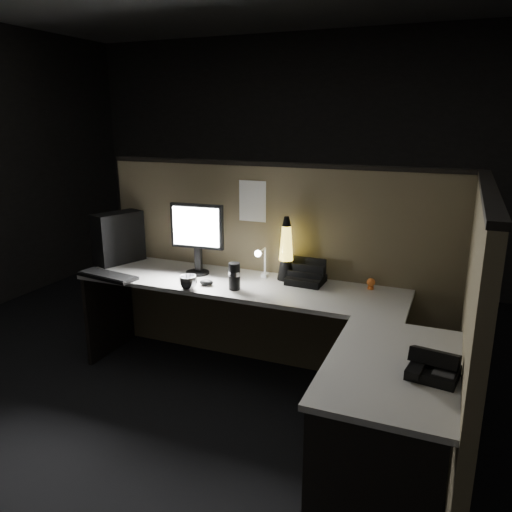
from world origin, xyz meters
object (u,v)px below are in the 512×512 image
at_px(desk_phone, 433,366).
at_px(monitor, 197,232).
at_px(lava_lamp, 286,254).
at_px(keyboard, 108,276).
at_px(pc_tower, 119,238).

bearing_deg(desk_phone, monitor, 159.95).
bearing_deg(monitor, lava_lamp, 5.36).
distance_m(keyboard, desk_phone, 2.31).
xyz_separation_m(pc_tower, keyboard, (0.16, -0.36, -0.19)).
bearing_deg(monitor, keyboard, -152.77).
bearing_deg(keyboard, monitor, 39.87).
height_order(keyboard, desk_phone, desk_phone).
height_order(lava_lamp, desk_phone, lava_lamp).
relative_size(lava_lamp, desk_phone, 1.88).
bearing_deg(lava_lamp, desk_phone, -44.81).
xyz_separation_m(pc_tower, monitor, (0.71, -0.02, 0.11)).
bearing_deg(desk_phone, keyboard, 173.99).
bearing_deg(lava_lamp, monitor, -170.32).
xyz_separation_m(monitor, lava_lamp, (0.64, 0.11, -0.12)).
distance_m(pc_tower, monitor, 0.72).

